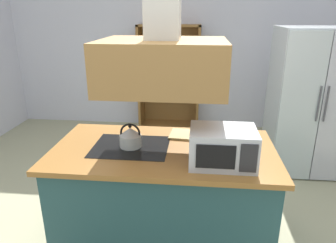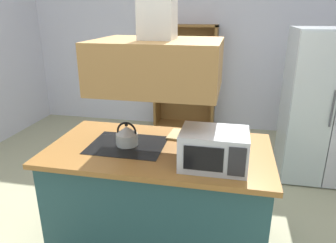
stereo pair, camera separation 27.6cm
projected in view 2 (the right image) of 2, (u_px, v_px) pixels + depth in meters
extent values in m
plane|color=tan|center=(163.00, 234.00, 2.84)|extent=(7.80, 7.80, 0.00)
cube|color=silver|center=(202.00, 48.00, 5.15)|extent=(6.00, 0.12, 2.70)
cube|color=#22474A|center=(159.00, 198.00, 2.63)|extent=(1.69, 0.88, 0.86)
cube|color=#905E29|center=(159.00, 150.00, 2.48)|extent=(1.77, 0.96, 0.04)
cube|color=black|center=(127.00, 145.00, 2.52)|extent=(0.60, 0.48, 0.00)
cube|color=olive|center=(158.00, 65.00, 2.25)|extent=(0.90, 0.70, 0.36)
cube|color=#B5BDC0|center=(325.00, 106.00, 3.63)|extent=(0.90, 0.72, 1.76)
cube|color=#B4BEBF|center=(312.00, 115.00, 3.32)|extent=(0.44, 0.03, 1.72)
cylinder|color=#4C4C51|center=(333.00, 109.00, 3.23)|extent=(0.02, 0.02, 0.40)
cube|color=brown|center=(157.00, 78.00, 5.22)|extent=(0.04, 0.40, 1.73)
cube|color=brown|center=(214.00, 80.00, 5.03)|extent=(0.04, 0.40, 1.73)
cube|color=brown|center=(186.00, 25.00, 4.84)|extent=(1.00, 0.40, 0.03)
cube|color=brown|center=(184.00, 126.00, 5.40)|extent=(1.00, 0.40, 0.08)
cube|color=brown|center=(187.00, 77.00, 5.30)|extent=(1.00, 0.02, 1.73)
cube|color=brown|center=(185.00, 89.00, 5.18)|extent=(0.92, 0.36, 0.02)
cube|color=brown|center=(185.00, 63.00, 5.03)|extent=(0.92, 0.36, 0.02)
cylinder|color=teal|center=(174.00, 87.00, 5.16)|extent=(0.18, 0.18, 0.05)
cylinder|color=#355EA9|center=(174.00, 85.00, 5.14)|extent=(0.17, 0.17, 0.05)
cylinder|color=#3262A0|center=(174.00, 82.00, 5.13)|extent=(0.16, 0.16, 0.05)
cylinder|color=silver|center=(192.00, 60.00, 4.95)|extent=(0.01, 0.01, 0.12)
cone|color=silver|center=(193.00, 53.00, 4.92)|extent=(0.07, 0.07, 0.08)
cylinder|color=silver|center=(202.00, 60.00, 4.92)|extent=(0.01, 0.01, 0.12)
cone|color=silver|center=(203.00, 53.00, 4.89)|extent=(0.07, 0.07, 0.08)
cylinder|color=#BAC1BB|center=(127.00, 139.00, 2.51)|extent=(0.17, 0.17, 0.10)
cone|color=silver|center=(127.00, 130.00, 2.48)|extent=(0.17, 0.17, 0.06)
sphere|color=black|center=(126.00, 125.00, 2.47)|extent=(0.03, 0.03, 0.03)
torus|color=black|center=(127.00, 132.00, 2.49)|extent=(0.16, 0.02, 0.16)
cube|color=tan|center=(189.00, 136.00, 2.69)|extent=(0.36, 0.27, 0.02)
cube|color=#B7BABF|center=(214.00, 149.00, 2.15)|extent=(0.46, 0.34, 0.26)
cube|color=black|center=(203.00, 159.00, 2.00)|extent=(0.26, 0.01, 0.17)
cube|color=#262628|center=(237.00, 162.00, 1.96)|extent=(0.11, 0.01, 0.20)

